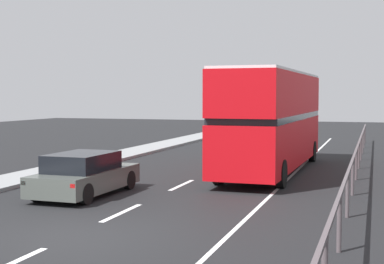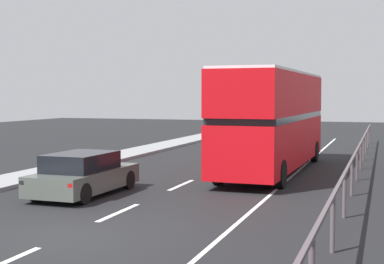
% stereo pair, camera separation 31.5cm
% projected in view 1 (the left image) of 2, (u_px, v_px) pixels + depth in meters
% --- Properties ---
extents(ground_plane, '(74.13, 120.00, 0.10)m').
position_uv_depth(ground_plane, '(77.00, 236.00, 13.27)').
color(ground_plane, black).
extents(lane_paint_markings, '(3.56, 46.00, 0.01)m').
position_uv_depth(lane_paint_markings, '(243.00, 184.00, 20.65)').
color(lane_paint_markings, silver).
rests_on(lane_paint_markings, ground).
extents(bridge_side_railing, '(0.10, 42.00, 1.21)m').
position_uv_depth(bridge_side_railing, '(355.00, 160.00, 19.94)').
color(bridge_side_railing, '#54494C').
rests_on(bridge_side_railing, ground).
extents(double_decker_bus_red, '(2.74, 11.55, 4.20)m').
position_uv_depth(double_decker_bus_red, '(273.00, 118.00, 23.95)').
color(double_decker_bus_red, red).
rests_on(double_decker_bus_red, ground).
extents(hatchback_car_near, '(1.97, 4.40, 1.38)m').
position_uv_depth(hatchback_car_near, '(85.00, 175.00, 18.34)').
color(hatchback_car_near, '#4A4F4A').
rests_on(hatchback_car_near, ground).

